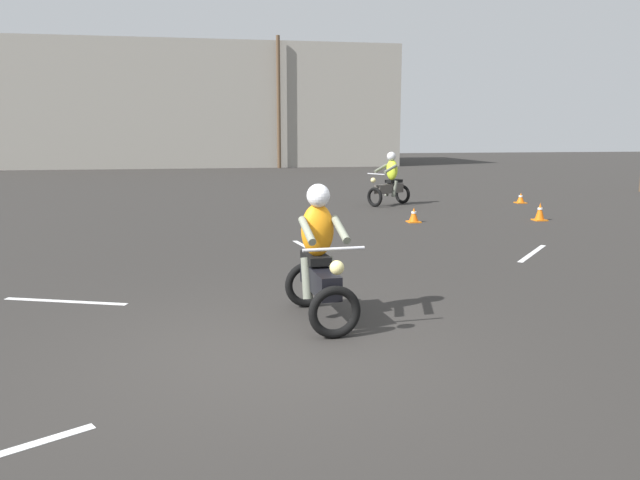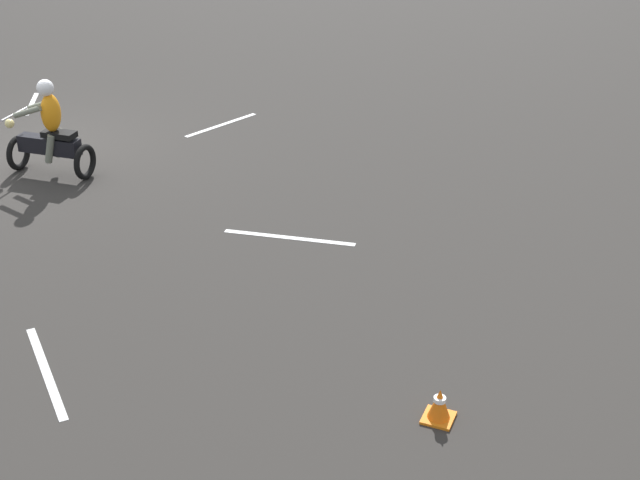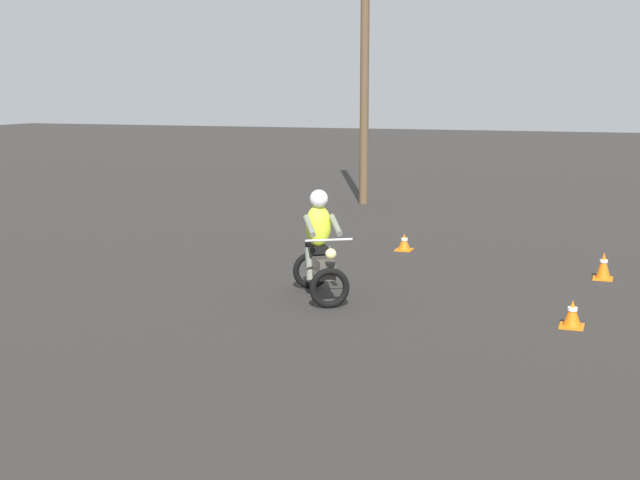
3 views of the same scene
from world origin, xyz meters
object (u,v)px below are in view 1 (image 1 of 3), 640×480
Objects in this scene: motorcycle_rider_foreground at (319,262)px; utility_pole_far at (279,103)px; motorcycle_rider_background at (390,182)px; traffic_cone_mid_left at (521,198)px; traffic_cone_mid_center at (414,215)px; traffic_cone_near_left at (540,212)px.

utility_pole_far reaches higher than motorcycle_rider_foreground.
motorcycle_rider_background is 4.98× the size of traffic_cone_mid_left.
utility_pole_far is at bearing 104.07° from traffic_cone_mid_left.
motorcycle_rider_foreground is at bearing -127.29° from traffic_cone_mid_left.
traffic_cone_mid_center is at bearing 140.67° from motorcycle_rider_background.
motorcycle_rider_foreground is 12.37m from motorcycle_rider_background.
utility_pole_far is (-1.04, 21.14, 3.36)m from motorcycle_rider_background.
motorcycle_rider_background is at bearing 82.66° from traffic_cone_mid_center.
traffic_cone_near_left is 1.39× the size of traffic_cone_mid_left.
traffic_cone_mid_left is (1.48, 3.81, -0.06)m from traffic_cone_near_left.
traffic_cone_mid_center is 1.12× the size of traffic_cone_mid_left.
utility_pole_far is (-0.55, 24.92, 3.91)m from traffic_cone_mid_center.
motorcycle_rider_foreground reaches higher than traffic_cone_mid_center.
motorcycle_rider_background is 3.58× the size of traffic_cone_near_left.
utility_pole_far reaches higher than traffic_cone_mid_left.
traffic_cone_mid_center is at bearing -143.58° from traffic_cone_mid_left.
traffic_cone_near_left is (7.17, 7.54, -0.50)m from motorcycle_rider_foreground.
traffic_cone_mid_left is 22.38m from utility_pole_far.
motorcycle_rider_background is 0.20× the size of utility_pole_far.
motorcycle_rider_foreground is 33.06m from utility_pole_far.
traffic_cone_near_left is 4.09m from traffic_cone_mid_left.
utility_pole_far is at bearing -29.18° from motorcycle_rider_background.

